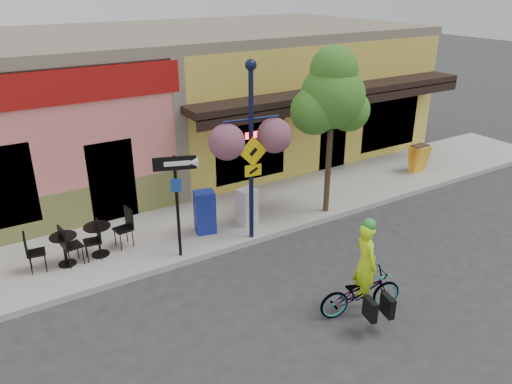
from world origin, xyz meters
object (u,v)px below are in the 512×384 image
at_px(newspaper_box_blue, 205,212).
at_px(newspaper_box_grey, 247,206).
at_px(one_way_sign, 177,208).
at_px(street_tree, 330,132).
at_px(cyclist_rider, 364,275).
at_px(building, 159,98).
at_px(lamp_post, 251,154).
at_px(bicycle, 361,292).

bearing_deg(newspaper_box_blue, newspaper_box_grey, 6.58).
bearing_deg(one_way_sign, newspaper_box_grey, 35.01).
distance_m(one_way_sign, street_tree, 4.51).
bearing_deg(cyclist_rider, one_way_sign, 45.14).
bearing_deg(newspaper_box_grey, building, 77.54).
xyz_separation_m(cyclist_rider, lamp_post, (-0.36, 3.54, 1.48)).
bearing_deg(street_tree, bicycle, -120.63).
height_order(bicycle, cyclist_rider, cyclist_rider).
xyz_separation_m(newspaper_box_blue, newspaper_box_grey, (1.14, -0.15, -0.07)).
bearing_deg(building, street_tree, -72.83).
bearing_deg(cyclist_rider, street_tree, -16.40).
height_order(newspaper_box_grey, street_tree, street_tree).
bearing_deg(newspaper_box_blue, bicycle, -61.10).
relative_size(one_way_sign, street_tree, 0.54).
relative_size(lamp_post, newspaper_box_grey, 4.54).
relative_size(building, newspaper_box_grey, 19.10).
bearing_deg(one_way_sign, building, 90.47).
bearing_deg(lamp_post, building, 93.47).
height_order(bicycle, lamp_post, lamp_post).
bearing_deg(street_tree, newspaper_box_grey, 167.39).
relative_size(newspaper_box_grey, street_tree, 0.21).
bearing_deg(lamp_post, bicycle, -77.51).
xyz_separation_m(building, lamp_post, (-0.47, -6.85, 0.06)).
xyz_separation_m(building, bicycle, (-0.16, -10.39, -1.80)).
height_order(cyclist_rider, one_way_sign, one_way_sign).
xyz_separation_m(newspaper_box_blue, street_tree, (3.37, -0.65, 1.70)).
bearing_deg(cyclist_rider, lamp_post, 19.54).
distance_m(lamp_post, one_way_sign, 2.09).
bearing_deg(bicycle, one_way_sign, 44.57).
relative_size(cyclist_rider, lamp_post, 0.39).
xyz_separation_m(bicycle, one_way_sign, (-2.18, 3.64, 0.92)).
height_order(lamp_post, newspaper_box_blue, lamp_post).
xyz_separation_m(lamp_post, one_way_sign, (-1.87, 0.10, -0.95)).
height_order(lamp_post, one_way_sign, lamp_post).
relative_size(building, bicycle, 10.64).
height_order(lamp_post, newspaper_box_grey, lamp_post).
bearing_deg(newspaper_box_grey, street_tree, -23.40).
height_order(cyclist_rider, lamp_post, lamp_post).
bearing_deg(newspaper_box_grey, cyclist_rider, -99.84).
bearing_deg(street_tree, lamp_post, -175.50).
height_order(building, newspaper_box_grey, building).
relative_size(building, one_way_sign, 7.48).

